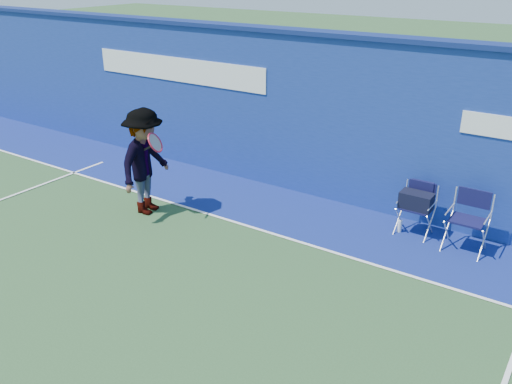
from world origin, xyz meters
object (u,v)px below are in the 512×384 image
Objects in this scene: directors_chair_right at (465,233)px; water_bottle at (400,226)px; directors_chair_left at (415,213)px; tennis_player at (145,162)px.

water_bottle is at bearing 178.96° from directors_chair_right.
directors_chair_right is (0.84, -0.10, -0.07)m from directors_chair_left.
water_bottle is at bearing -158.94° from directors_chair_left.
directors_chair_right is at bearing 18.54° from tennis_player.
directors_chair_right reaches higher than water_bottle.
water_bottle is at bearing 23.09° from tennis_player.
directors_chair_right is 1.07m from water_bottle.
directors_chair_right reaches higher than directors_chair_left.
tennis_player is (-5.14, -1.72, 0.66)m from directors_chair_right.
directors_chair_left is at bearing 21.06° from water_bottle.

